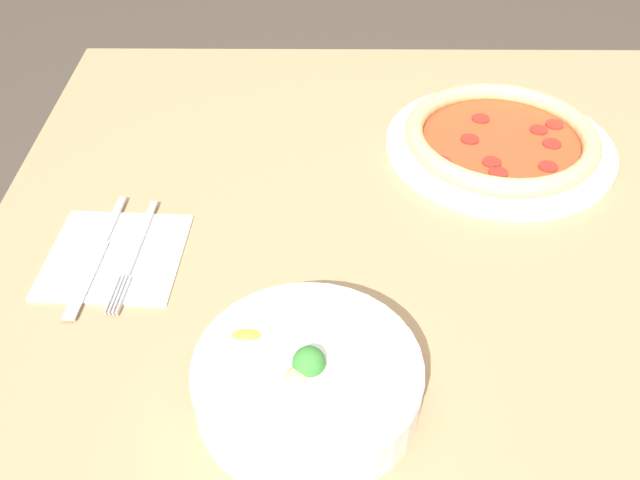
{
  "coord_description": "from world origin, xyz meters",
  "views": [
    {
      "loc": [
        0.1,
        0.73,
        1.33
      ],
      "look_at": [
        0.1,
        0.08,
        0.77
      ],
      "focal_mm": 40.0,
      "sensor_mm": 36.0,
      "label": 1
    }
  ],
  "objects_px": {
    "fork": "(135,252)",
    "knife": "(101,248)",
    "pizza": "(501,140)",
    "bowl": "(308,378)"
  },
  "relations": [
    {
      "from": "bowl",
      "to": "fork",
      "type": "relative_size",
      "value": 1.12
    },
    {
      "from": "pizza",
      "to": "bowl",
      "type": "relative_size",
      "value": 1.47
    },
    {
      "from": "pizza",
      "to": "fork",
      "type": "bearing_deg",
      "value": 25.58
    },
    {
      "from": "bowl",
      "to": "fork",
      "type": "height_order",
      "value": "bowl"
    },
    {
      "from": "fork",
      "to": "bowl",
      "type": "bearing_deg",
      "value": 49.54
    },
    {
      "from": "fork",
      "to": "knife",
      "type": "xyz_separation_m",
      "value": [
        0.04,
        -0.01,
        -0.0
      ]
    },
    {
      "from": "bowl",
      "to": "pizza",
      "type": "bearing_deg",
      "value": -121.58
    },
    {
      "from": "pizza",
      "to": "fork",
      "type": "distance_m",
      "value": 0.53
    },
    {
      "from": "bowl",
      "to": "fork",
      "type": "distance_m",
      "value": 0.3
    },
    {
      "from": "fork",
      "to": "knife",
      "type": "height_order",
      "value": "same"
    }
  ]
}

